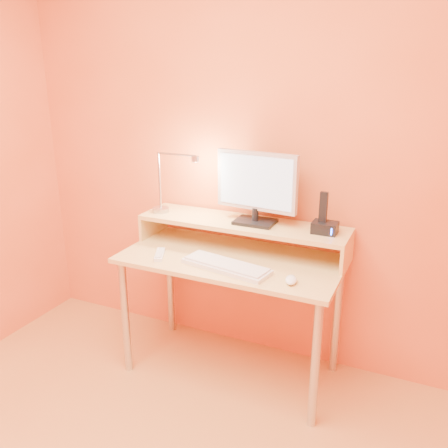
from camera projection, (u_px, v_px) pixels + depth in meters
The scene contains 25 objects.
wall_back at pixel (254, 151), 2.68m from camera, with size 3.00×0.04×2.50m, color #EF7340.
desk_leg_fl at pixel (125, 317), 2.70m from camera, with size 0.04×0.04×0.69m, color #BBBBBB.
desk_leg_fr at pixel (315, 365), 2.26m from camera, with size 0.04×0.04×0.69m, color #BBBBBB.
desk_leg_bl at pixel (170, 283), 3.13m from camera, with size 0.04×0.04×0.69m, color #BBBBBB.
desk_leg_br at pixel (337, 317), 2.69m from camera, with size 0.04×0.04×0.69m, color #BBBBBB.
desk_lower at pixel (231, 259), 2.58m from camera, with size 1.20×0.60×0.03m, color #DDC07A.
shelf_riser_left at pixel (154, 223), 2.92m from camera, with size 0.02×0.30×0.14m, color #DDC07A.
shelf_riser_right at pixel (347, 253), 2.45m from camera, with size 0.02×0.30×0.14m, color #DDC07A.
desk_shelf at pixel (242, 224), 2.66m from camera, with size 1.20×0.30×0.03m, color #DDC07A.
monitor_foot at pixel (255, 222), 2.62m from camera, with size 0.22×0.16×0.02m, color black.
monitor_neck at pixel (255, 214), 2.61m from camera, with size 0.04×0.04×0.07m, color black.
monitor_panel at pixel (257, 181), 2.56m from camera, with size 0.47×0.04×0.32m, color #BCBCBE.
monitor_back at pixel (258, 180), 2.58m from camera, with size 0.42×0.01×0.27m, color black.
monitor_screen at pixel (255, 182), 2.54m from camera, with size 0.43×0.00×0.28m, color #B5DAFE.
lamp_base at pixel (161, 210), 2.83m from camera, with size 0.10×0.10×0.03m, color #BBBBBB.
lamp_post at pixel (160, 181), 2.77m from camera, with size 0.01×0.01×0.33m, color #BBBBBB.
lamp_arm at pixel (176, 154), 2.67m from camera, with size 0.01×0.01×0.24m, color #BBBBBB.
lamp_head at pixel (195, 159), 2.63m from camera, with size 0.04×0.04×0.03m, color #BBBBBB.
lamp_bulb at pixel (195, 162), 2.63m from camera, with size 0.03×0.03×0.00m, color #FFEAC6.
phone_dock at pixel (325, 228), 2.46m from camera, with size 0.13×0.10×0.06m, color black.
phone_handset at pixel (323, 207), 2.43m from camera, with size 0.04×0.03×0.16m, color black.
phone_led at pixel (331, 232), 2.40m from camera, with size 0.01×0.00×0.04m, color blue.
keyboard at pixel (226, 266), 2.43m from camera, with size 0.48×0.15×0.02m, color silver.
mouse at pixel (291, 280), 2.26m from camera, with size 0.06×0.10×0.03m, color white.
remote_control at pixel (160, 255), 2.59m from camera, with size 0.04×0.16×0.02m, color silver.
Camera 1 is at (0.95, -1.01, 1.71)m, focal length 37.87 mm.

